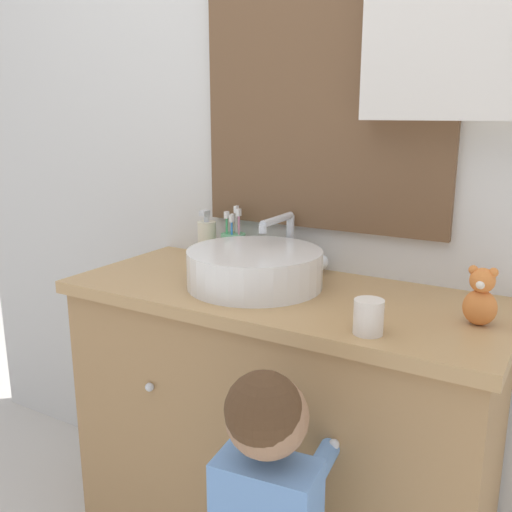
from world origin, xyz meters
TOP-DOWN VIEW (x-y plane):
  - wall_back at (0.02, 0.62)m, footprint 3.20×0.18m
  - vanity_counter at (0.00, 0.35)m, footprint 1.19×0.51m
  - sink_basin at (-0.08, 0.35)m, footprint 0.37×0.42m
  - toothbrush_holder at (-0.27, 0.53)m, footprint 0.08×0.08m
  - soap_dispenser at (-0.36, 0.52)m, footprint 0.06×0.06m
  - teddy_bear at (0.51, 0.35)m, footprint 0.07×0.06m
  - drinking_cup at (0.31, 0.17)m, footprint 0.07×0.07m

SIDE VIEW (x-z plane):
  - vanity_counter at x=0.00m, z-range 0.00..0.90m
  - drinking_cup at x=0.31m, z-range 0.90..0.97m
  - toothbrush_holder at x=-0.27m, z-range 0.86..1.04m
  - sink_basin at x=-0.08m, z-range 0.86..1.04m
  - teddy_bear at x=0.51m, z-range 0.89..1.03m
  - soap_dispenser at x=-0.36m, z-range 0.88..1.04m
  - wall_back at x=0.02m, z-range 0.03..2.53m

